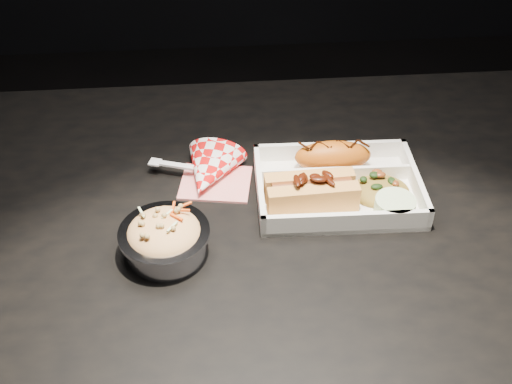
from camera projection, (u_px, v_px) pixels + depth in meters
dining_table at (279, 258)px, 1.02m from camera, size 1.20×0.80×0.75m
food_tray at (337, 189)px, 1.00m from camera, size 0.25×0.19×0.04m
fried_pastry at (333, 156)px, 1.03m from camera, size 0.12×0.05×0.05m
hotdog at (311, 190)px, 0.96m from camera, size 0.14×0.06×0.06m
fried_rice_mound at (381, 186)px, 0.98m from camera, size 0.09×0.08×0.03m
cupcake_liner at (395, 207)px, 0.95m from camera, size 0.06×0.06×0.03m
foil_coleslaw_cup at (165, 237)px, 0.89m from camera, size 0.13×0.13×0.07m
napkin_fork at (209, 172)px, 1.02m from camera, size 0.17×0.14×0.10m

